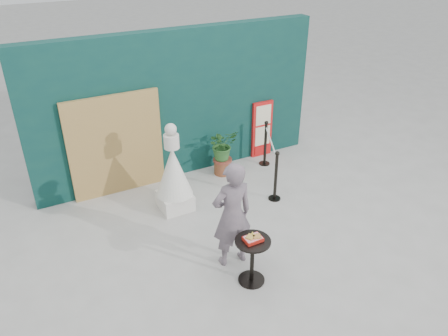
{
  "coord_description": "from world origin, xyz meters",
  "views": [
    {
      "loc": [
        -3.08,
        -4.61,
        4.64
      ],
      "look_at": [
        0.0,
        1.2,
        1.0
      ],
      "focal_mm": 35.0,
      "sensor_mm": 36.0,
      "label": 1
    }
  ],
  "objects": [
    {
      "name": "bamboo_fence",
      "position": [
        -1.4,
        2.94,
        1.0
      ],
      "size": [
        1.8,
        0.08,
        2.0
      ],
      "primitive_type": "cube",
      "color": "tan",
      "rests_on": "ground"
    },
    {
      "name": "stanchion_barrier",
      "position": [
        1.43,
        1.89,
        0.49
      ],
      "size": [
        0.84,
        1.54,
        1.03
      ],
      "color": "black",
      "rests_on": "ground"
    },
    {
      "name": "ground",
      "position": [
        0.0,
        0.0,
        0.0
      ],
      "size": [
        60.0,
        60.0,
        0.0
      ],
      "primitive_type": "plane",
      "color": "#ADAAA5",
      "rests_on": "ground"
    },
    {
      "name": "planter",
      "position": [
        0.71,
        2.61,
        0.59
      ],
      "size": [
        0.6,
        0.52,
        1.01
      ],
      "color": "brown",
      "rests_on": "ground"
    },
    {
      "name": "menu_board",
      "position": [
        1.9,
        2.95,
        0.65
      ],
      "size": [
        0.5,
        0.07,
        1.3
      ],
      "color": "red",
      "rests_on": "ground"
    },
    {
      "name": "woman",
      "position": [
        -0.47,
        0.06,
        0.88
      ],
      "size": [
        0.66,
        0.45,
        1.75
      ],
      "primitive_type": "imported",
      "rotation": [
        0.0,
        0.0,
        3.09
      ],
      "color": "slate",
      "rests_on": "ground"
    },
    {
      "name": "back_wall",
      "position": [
        0.0,
        3.15,
        1.5
      ],
      "size": [
        6.0,
        0.3,
        3.0
      ],
      "primitive_type": "cube",
      "color": "#0A302F",
      "rests_on": "ground"
    },
    {
      "name": "statue",
      "position": [
        -0.68,
        1.86,
        0.7
      ],
      "size": [
        0.67,
        0.67,
        1.71
      ],
      "color": "white",
      "rests_on": "ground"
    },
    {
      "name": "cafe_table",
      "position": [
        -0.42,
        -0.47,
        0.5
      ],
      "size": [
        0.52,
        0.52,
        0.75
      ],
      "color": "black",
      "rests_on": "ground"
    },
    {
      "name": "food_basket",
      "position": [
        -0.42,
        -0.46,
        0.79
      ],
      "size": [
        0.26,
        0.19,
        0.11
      ],
      "color": "#B11C12",
      "rests_on": "cafe_table"
    }
  ]
}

